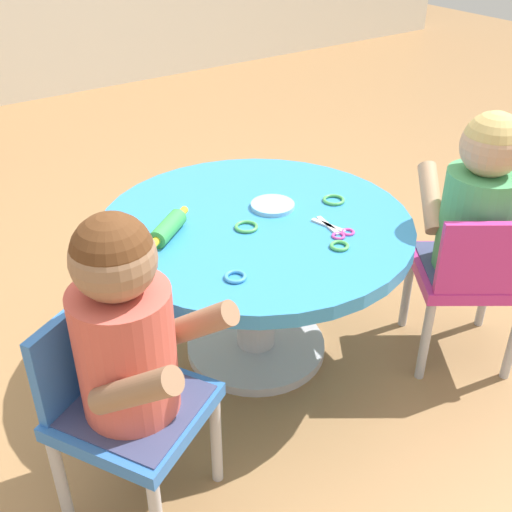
% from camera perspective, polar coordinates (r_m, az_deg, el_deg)
% --- Properties ---
extents(ground_plane, '(10.00, 10.00, 0.00)m').
position_cam_1_polar(ground_plane, '(2.07, 0.00, -8.35)').
color(ground_plane, '#9E7247').
extents(craft_table, '(0.90, 0.90, 0.47)m').
position_cam_1_polar(craft_table, '(1.86, 0.00, 0.19)').
color(craft_table, silver).
rests_on(craft_table, ground).
extents(child_chair_left, '(0.41, 0.41, 0.54)m').
position_cam_1_polar(child_chair_left, '(1.49, -12.03, -12.85)').
color(child_chair_left, '#B7B7BC').
rests_on(child_chair_left, ground).
extents(seated_child_left, '(0.40, 0.43, 0.51)m').
position_cam_1_polar(seated_child_left, '(1.32, -11.71, -6.39)').
color(seated_child_left, '#3F4772').
rests_on(seated_child_left, ground).
extents(child_chair_right, '(0.42, 0.42, 0.54)m').
position_cam_1_polar(child_chair_right, '(1.96, 18.68, -1.68)').
color(child_chair_right, '#B7B7BC').
rests_on(child_chair_right, ground).
extents(seated_child_right, '(0.42, 0.44, 0.51)m').
position_cam_1_polar(seated_child_right, '(1.89, 19.51, 4.74)').
color(seated_child_right, '#3F4772').
rests_on(seated_child_right, ground).
extents(rolling_pin, '(0.20, 0.16, 0.05)m').
position_cam_1_polar(rolling_pin, '(1.73, -7.93, 2.49)').
color(rolling_pin, green).
rests_on(rolling_pin, craft_table).
extents(craft_scissors, '(0.08, 0.14, 0.01)m').
position_cam_1_polar(craft_scissors, '(1.76, 7.25, 2.32)').
color(craft_scissors, silver).
rests_on(craft_scissors, craft_table).
extents(playdough_blob_0, '(0.13, 0.13, 0.01)m').
position_cam_1_polar(playdough_blob_0, '(1.87, 1.51, 4.56)').
color(playdough_blob_0, '#8CCCF2').
rests_on(playdough_blob_0, craft_table).
extents(cookie_cutter_0, '(0.07, 0.07, 0.01)m').
position_cam_1_polar(cookie_cutter_0, '(1.76, -0.87, 2.65)').
color(cookie_cutter_0, '#4CB259').
rests_on(cookie_cutter_0, craft_table).
extents(cookie_cutter_1, '(0.06, 0.06, 0.01)m').
position_cam_1_polar(cookie_cutter_1, '(1.55, -1.87, -1.88)').
color(cookie_cutter_1, '#3F99D8').
rests_on(cookie_cutter_1, craft_table).
extents(cookie_cutter_2, '(0.05, 0.05, 0.01)m').
position_cam_1_polar(cookie_cutter_2, '(1.69, 7.52, 0.91)').
color(cookie_cutter_2, '#4CB259').
rests_on(cookie_cutter_2, craft_table).
extents(cookie_cutter_3, '(0.07, 0.07, 0.01)m').
position_cam_1_polar(cookie_cutter_3, '(1.92, 7.00, 5.03)').
color(cookie_cutter_3, '#4CB259').
rests_on(cookie_cutter_3, craft_table).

